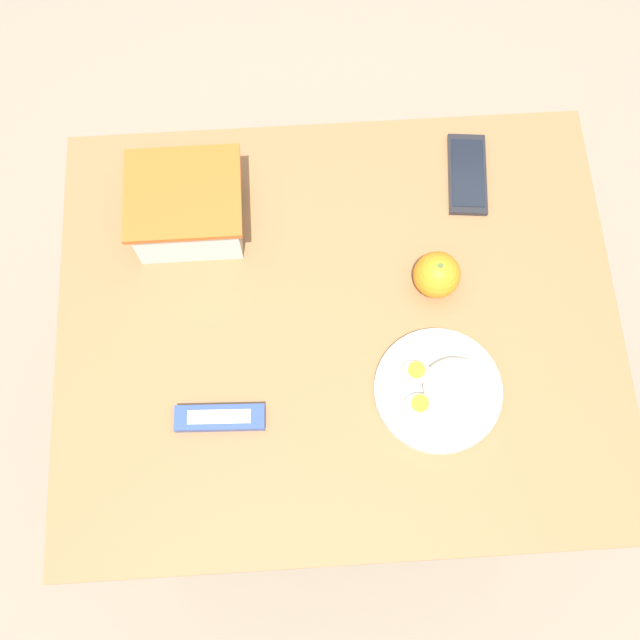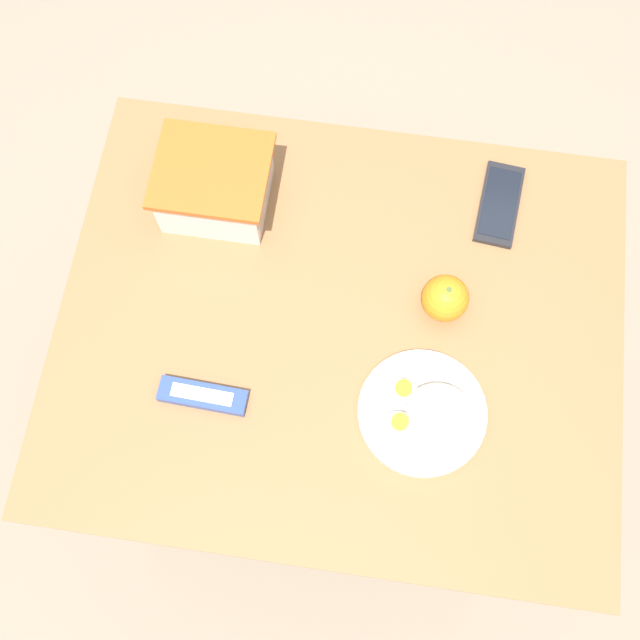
# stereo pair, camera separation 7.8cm
# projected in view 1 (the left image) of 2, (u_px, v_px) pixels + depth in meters

# --- Properties ---
(ground_plane) EXTENTS (10.00, 10.00, 0.00)m
(ground_plane) POSITION_uv_depth(u_px,v_px,m) (332.00, 417.00, 1.91)
(ground_plane) COLOR gray
(table) EXTENTS (0.90, 0.74, 0.75)m
(table) POSITION_uv_depth(u_px,v_px,m) (337.00, 345.00, 1.32)
(table) COLOR #996B42
(table) RESTS_ON ground_plane
(food_container) EXTENTS (0.18, 0.16, 0.10)m
(food_container) POSITION_uv_depth(u_px,v_px,m) (188.00, 209.00, 1.21)
(food_container) COLOR white
(food_container) RESTS_ON table
(orange_fruit) EXTENTS (0.08, 0.08, 0.08)m
(orange_fruit) POSITION_uv_depth(u_px,v_px,m) (437.00, 275.00, 1.19)
(orange_fruit) COLOR orange
(orange_fruit) RESTS_ON table
(rice_plate) EXTENTS (0.20, 0.20, 0.06)m
(rice_plate) POSITION_uv_depth(u_px,v_px,m) (442.00, 389.00, 1.14)
(rice_plate) COLOR silver
(rice_plate) RESTS_ON table
(candy_bar) EXTENTS (0.14, 0.04, 0.02)m
(candy_bar) POSITION_uv_depth(u_px,v_px,m) (220.00, 418.00, 1.14)
(candy_bar) COLOR #334C9E
(candy_bar) RESTS_ON table
(cell_phone) EXTENTS (0.08, 0.16, 0.01)m
(cell_phone) POSITION_uv_depth(u_px,v_px,m) (467.00, 174.00, 1.28)
(cell_phone) COLOR #232328
(cell_phone) RESTS_ON table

